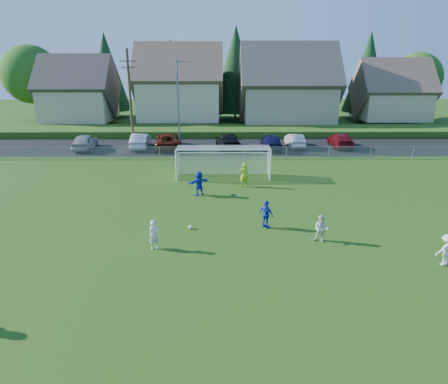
{
  "coord_description": "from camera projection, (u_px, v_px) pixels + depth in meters",
  "views": [
    {
      "loc": [
        -0.14,
        -14.86,
        9.09
      ],
      "look_at": [
        0.0,
        8.0,
        1.4
      ],
      "focal_mm": 32.0,
      "sensor_mm": 36.0,
      "label": 1
    }
  ],
  "objects": [
    {
      "name": "car_d",
      "position": [
        228.0,
        141.0,
        41.92
      ],
      "size": [
        2.85,
        5.69,
        1.59
      ],
      "primitive_type": "imported",
      "rotation": [
        0.0,
        0.0,
        3.26
      ],
      "color": "black",
      "rests_on": "ground"
    },
    {
      "name": "car_f",
      "position": [
        295.0,
        140.0,
        42.77
      ],
      "size": [
        1.65,
        4.35,
        1.42
      ],
      "primitive_type": "imported",
      "rotation": [
        0.0,
        0.0,
        3.18
      ],
      "color": "silver",
      "rests_on": "ground"
    },
    {
      "name": "player_blue_a",
      "position": [
        266.0,
        214.0,
        22.28
      ],
      "size": [
        0.94,
        0.94,
        1.6
      ],
      "primitive_type": "imported",
      "rotation": [
        0.0,
        0.0,
        2.35
      ],
      "color": "#132AB5",
      "rests_on": "ground"
    },
    {
      "name": "houses_row",
      "position": [
        237.0,
        72.0,
        54.9
      ],
      "size": [
        53.9,
        11.45,
        13.27
      ],
      "color": "tan",
      "rests_on": "ground"
    },
    {
      "name": "soccer_ball",
      "position": [
        190.0,
        227.0,
        22.31
      ],
      "size": [
        0.22,
        0.22,
        0.22
      ],
      "primitive_type": "sphere",
      "color": "white",
      "rests_on": "ground"
    },
    {
      "name": "utility_pole",
      "position": [
        130.0,
        99.0,
        40.87
      ],
      "size": [
        1.6,
        0.26,
        10.0
      ],
      "color": "#473321",
      "rests_on": "ground"
    },
    {
      "name": "ground",
      "position": [
        225.0,
        283.0,
        16.98
      ],
      "size": [
        160.0,
        160.0,
        0.0
      ],
      "primitive_type": "plane",
      "color": "#193D0C",
      "rests_on": "ground"
    },
    {
      "name": "car_a",
      "position": [
        85.0,
        142.0,
        41.59
      ],
      "size": [
        2.19,
        4.83,
        1.61
      ],
      "primitive_type": "imported",
      "rotation": [
        0.0,
        0.0,
        3.2
      ],
      "color": "#9EA1A5",
      "rests_on": "ground"
    },
    {
      "name": "asphalt_lot",
      "position": [
        223.0,
        147.0,
        43.04
      ],
      "size": [
        60.0,
        60.0,
        0.0
      ],
      "primitive_type": "plane",
      "color": "black",
      "rests_on": "ground"
    },
    {
      "name": "car_g",
      "position": [
        341.0,
        140.0,
        42.68
      ],
      "size": [
        2.42,
        5.24,
        1.48
      ],
      "primitive_type": "imported",
      "rotation": [
        0.0,
        0.0,
        3.07
      ],
      "color": "maroon",
      "rests_on": "ground"
    },
    {
      "name": "car_b",
      "position": [
        141.0,
        141.0,
        42.09
      ],
      "size": [
        1.94,
        4.89,
        1.58
      ],
      "primitive_type": "imported",
      "rotation": [
        0.0,
        0.0,
        3.2
      ],
      "color": "silver",
      "rests_on": "ground"
    },
    {
      "name": "tree_row",
      "position": [
        229.0,
        73.0,
        60.98
      ],
      "size": [
        65.98,
        12.36,
        13.8
      ],
      "color": "#382616",
      "rests_on": "ground"
    },
    {
      "name": "streetlight",
      "position": [
        179.0,
        103.0,
        40.05
      ],
      "size": [
        1.38,
        0.18,
        9.0
      ],
      "color": "slate",
      "rests_on": "ground"
    },
    {
      "name": "soccer_goal",
      "position": [
        223.0,
        157.0,
        31.67
      ],
      "size": [
        7.42,
        1.9,
        2.5
      ],
      "color": "white",
      "rests_on": "ground"
    },
    {
      "name": "goalkeeper",
      "position": [
        244.0,
        175.0,
        29.5
      ],
      "size": [
        0.69,
        0.5,
        1.77
      ],
      "primitive_type": "imported",
      "rotation": [
        0.0,
        0.0,
        3.26
      ],
      "color": "#A7D018",
      "rests_on": "ground"
    },
    {
      "name": "car_c",
      "position": [
        168.0,
        141.0,
        42.13
      ],
      "size": [
        3.34,
        6.1,
        1.62
      ],
      "primitive_type": "imported",
      "rotation": [
        0.0,
        0.0,
        3.26
      ],
      "color": "#541809",
      "rests_on": "ground"
    },
    {
      "name": "player_white_c",
      "position": [
        446.0,
        250.0,
        18.26
      ],
      "size": [
        1.07,
        0.75,
        1.51
      ],
      "primitive_type": "imported",
      "rotation": [
        0.0,
        0.0,
        3.35
      ],
      "color": "silver",
      "rests_on": "ground"
    },
    {
      "name": "player_blue_b",
      "position": [
        199.0,
        183.0,
        27.62
      ],
      "size": [
        1.61,
        1.27,
        1.71
      ],
      "primitive_type": "imported",
      "rotation": [
        0.0,
        0.0,
        3.71
      ],
      "color": "#132AB5",
      "rests_on": "ground"
    },
    {
      "name": "car_e",
      "position": [
        271.0,
        142.0,
        41.62
      ],
      "size": [
        1.95,
        4.82,
        1.64
      ],
      "primitive_type": "imported",
      "rotation": [
        0.0,
        0.0,
        3.14
      ],
      "color": "#121241",
      "rests_on": "ground"
    },
    {
      "name": "player_white_a",
      "position": [
        154.0,
        235.0,
        19.8
      ],
      "size": [
        0.66,
        0.59,
        1.51
      ],
      "primitive_type": "imported",
      "rotation": [
        0.0,
        0.0,
        0.55
      ],
      "color": "silver",
      "rests_on": "ground"
    },
    {
      "name": "player_white_b",
      "position": [
        321.0,
        229.0,
        20.57
      ],
      "size": [
        0.88,
        0.8,
        1.46
      ],
      "primitive_type": "imported",
      "rotation": [
        0.0,
        0.0,
        -0.44
      ],
      "color": "silver",
      "rests_on": "ground"
    },
    {
      "name": "grass_embankment",
      "position": [
        223.0,
        131.0,
        50.03
      ],
      "size": [
        70.0,
        6.0,
        0.8
      ],
      "primitive_type": "cube",
      "color": "#1E420F",
      "rests_on": "ground"
    },
    {
      "name": "chainlink_fence",
      "position": [
        223.0,
        153.0,
        37.63
      ],
      "size": [
        52.06,
        0.06,
        1.2
      ],
      "color": "gray",
      "rests_on": "ground"
    }
  ]
}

